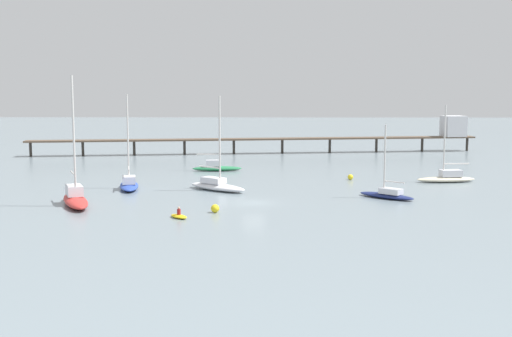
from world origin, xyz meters
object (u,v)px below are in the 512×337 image
pier (348,133)px  sailboat_red (75,197)px  sailboat_green (216,166)px  sailboat_white (217,185)px  sailboat_navy (387,194)px  mooring_buoy_inner (215,208)px  sailboat_blue (129,183)px  sailboat_cream (447,177)px  mooring_buoy_mid (350,177)px  dinghy_yellow (179,216)px

pier → sailboat_red: 68.25m
sailboat_green → sailboat_white: (1.44, -18.56, -0.02)m
sailboat_navy → mooring_buoy_inner: sailboat_navy is taller
sailboat_white → sailboat_blue: sailboat_blue is taller
sailboat_cream → pier: bearing=102.0°
sailboat_red → mooring_buoy_mid: size_ratio=18.17×
pier → sailboat_white: 51.98m
sailboat_white → mooring_buoy_inner: (0.86, -14.32, -0.28)m
pier → sailboat_blue: bearing=-126.3°
sailboat_white → sailboat_cream: bearing=13.5°
pier → dinghy_yellow: pier is taller
sailboat_green → mooring_buoy_mid: bearing=-25.5°
sailboat_green → mooring_buoy_mid: size_ratio=14.15×
sailboat_white → sailboat_blue: bearing=175.2°
sailboat_cream → sailboat_blue: bearing=-171.3°
pier → sailboat_cream: 40.42m
pier → sailboat_green: sailboat_green is taller
sailboat_red → sailboat_blue: size_ratio=1.18×
mooring_buoy_inner → mooring_buoy_mid: bearing=54.1°
sailboat_cream → mooring_buoy_inner: 36.99m
dinghy_yellow → mooring_buoy_inner: 4.37m
sailboat_white → sailboat_blue: 11.27m
pier → mooring_buoy_inner: (-21.57, -61.11, -3.32)m
pier → dinghy_yellow: 68.68m
sailboat_cream → dinghy_yellow: (-33.33, -24.47, -0.48)m
mooring_buoy_inner → sailboat_blue: bearing=128.4°
pier → sailboat_white: size_ratio=7.36×
pier → mooring_buoy_mid: bearing=-96.8°
sailboat_white → mooring_buoy_inner: bearing=-86.6°
sailboat_red → sailboat_white: bearing=35.1°
sailboat_green → mooring_buoy_inner: sailboat_green is taller
sailboat_red → mooring_buoy_mid: sailboat_red is taller
sailboat_green → dinghy_yellow: bearing=-91.7°
sailboat_blue → mooring_buoy_inner: size_ratio=13.64×
pier → mooring_buoy_mid: 37.89m
sailboat_red → dinghy_yellow: 13.98m
sailboat_green → mooring_buoy_inner: 32.96m
sailboat_green → sailboat_cream: bearing=-19.1°
pier → sailboat_blue: 56.95m
dinghy_yellow → sailboat_blue: bearing=115.8°
sailboat_cream → sailboat_white: size_ratio=0.89×
sailboat_blue → sailboat_green: bearing=60.9°
sailboat_blue → mooring_buoy_mid: size_ratio=15.37×
sailboat_blue → pier: bearing=53.7°
dinghy_yellow → sailboat_green: bearing=88.3°
pier → sailboat_red: bearing=-123.0°
mooring_buoy_mid → mooring_buoy_inner: bearing=-125.9°
mooring_buoy_mid → sailboat_green: bearing=154.5°
sailboat_red → sailboat_green: bearing=65.3°
sailboat_cream → sailboat_white: (-30.82, -7.37, 0.01)m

